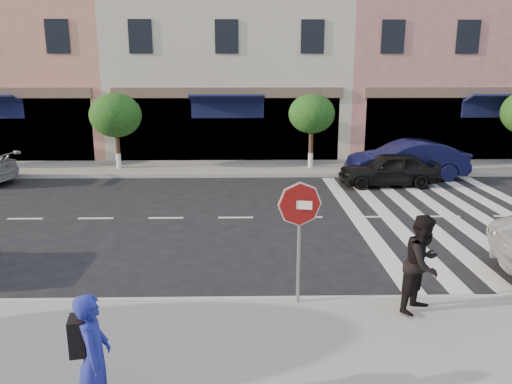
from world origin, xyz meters
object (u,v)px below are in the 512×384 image
object	(u,v)px
car_far_mid	(389,169)
car_far_right	(407,160)
photographer	(94,357)
walker	(423,264)
stop_sign	(300,215)

from	to	relation	value
car_far_mid	car_far_right	xyz separation A→B (m)	(1.01, 1.13, 0.13)
car_far_mid	photographer	bearing A→B (deg)	-32.80
walker	car_far_right	size ratio (longest dim) A/B	0.37
stop_sign	walker	world-z (taller)	stop_sign
stop_sign	walker	size ratio (longest dim) A/B	1.29
stop_sign	photographer	bearing A→B (deg)	-120.65
stop_sign	car_far_mid	world-z (taller)	stop_sign
walker	car_far_right	bearing A→B (deg)	29.29
stop_sign	car_far_right	bearing A→B (deg)	75.26
car_far_right	stop_sign	bearing A→B (deg)	-31.34
stop_sign	car_far_mid	xyz separation A→B (m)	(4.28, 9.64, -1.14)
car_far_right	walker	bearing A→B (deg)	-21.47
photographer	car_far_right	world-z (taller)	photographer
photographer	car_far_right	bearing A→B (deg)	-41.03
photographer	car_far_mid	distance (m)	14.37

